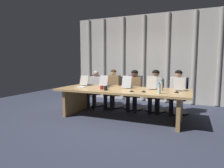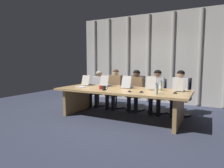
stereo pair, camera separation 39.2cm
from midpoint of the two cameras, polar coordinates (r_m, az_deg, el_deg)
name	(u,v)px [view 1 (the left image)]	position (r m, az deg, el deg)	size (l,w,h in m)	color
ground_plane	(122,117)	(4.90, 0.71, -9.93)	(10.63, 10.63, 0.00)	#383D51
conference_table	(122,95)	(4.77, 0.72, -3.34)	(3.23, 1.29, 0.72)	tan
curtain_backdrop	(145,58)	(6.97, 8.23, 7.51)	(5.32, 0.17, 3.05)	beige
laptop_left_end	(86,83)	(5.62, -9.58, 0.18)	(0.25, 0.39, 0.29)	beige
laptop_left_mid	(106,84)	(5.33, -4.03, -0.05)	(0.26, 0.43, 0.31)	#BCBCC1
laptop_center	(128,85)	(5.02, 2.53, -0.41)	(0.28, 0.50, 0.32)	#BCBCC1
laptop_right_mid	(152,86)	(4.86, 9.51, -0.68)	(0.29, 0.47, 0.33)	beige
laptop_right_end	(179,88)	(4.74, 17.02, -1.07)	(0.24, 0.41, 0.31)	beige
office_chair_left_end	(96,94)	(6.30, -6.55, -2.98)	(0.60, 0.60, 0.96)	#2D2D38
office_chair_left_mid	(114,96)	(6.01, -1.20, -3.45)	(0.60, 0.61, 0.94)	#2D2D38
office_chair_center	(134,96)	(5.79, 4.57, -3.71)	(0.60, 0.60, 0.99)	#2D2D38
office_chair_right_mid	(156,99)	(5.62, 10.92, -4.33)	(0.60, 0.60, 0.91)	#2D2D38
office_chair_right_end	(178,100)	(5.53, 17.13, -4.48)	(0.60, 0.61, 0.97)	black
person_left_end	(95,86)	(6.09, -6.96, -0.70)	(0.40, 0.56, 1.12)	silver
person_left_mid	(112,86)	(5.83, -1.81, -0.68)	(0.42, 0.55, 1.17)	olive
person_center	(134,87)	(5.58, 4.52, -0.94)	(0.42, 0.56, 1.17)	olive
person_right_mid	(155,88)	(5.41, 10.68, -1.20)	(0.39, 0.57, 1.18)	silver
person_right_end	(178,89)	(5.33, 16.91, -1.49)	(0.44, 0.57, 1.18)	silver
water_bottle_primary	(159,89)	(4.11, 11.19, -1.40)	(0.07, 0.07, 0.23)	silver
water_bottle_secondary	(161,86)	(4.62, 12.13, -0.54)	(0.07, 0.07, 0.24)	#ADD1B2
coffee_mug_near	(106,88)	(4.52, -4.32, -1.24)	(0.14, 0.09, 0.11)	black
coffee_mug_far	(102,87)	(4.72, -5.44, -1.05)	(0.14, 0.09, 0.09)	#B2332D
conference_mic_left_side	(132,91)	(4.33, 3.33, -2.06)	(0.11, 0.11, 0.04)	black
conference_mic_middle	(144,91)	(4.29, 6.84, -2.16)	(0.11, 0.11, 0.04)	black
conference_mic_right_side	(177,92)	(4.35, 16.24, -2.27)	(0.11, 0.11, 0.04)	black
spiral_notepad	(81,87)	(5.18, -11.38, -0.89)	(0.26, 0.33, 0.03)	silver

